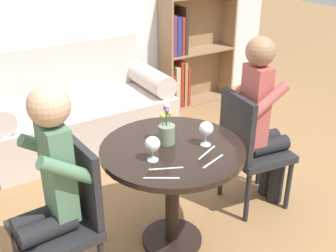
% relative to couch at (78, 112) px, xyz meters
% --- Properties ---
extents(ground_plane, '(16.00, 16.00, 0.00)m').
position_rel_couch_xyz_m(ground_plane, '(0.00, -1.67, -0.31)').
color(ground_plane, olive).
extents(round_table, '(0.87, 0.87, 0.72)m').
position_rel_couch_xyz_m(round_table, '(0.00, -1.67, 0.25)').
color(round_table, black).
rests_on(round_table, ground_plane).
extents(couch, '(1.70, 0.80, 0.92)m').
position_rel_couch_xyz_m(couch, '(0.00, 0.00, 0.00)').
color(couch, beige).
rests_on(couch, ground_plane).
extents(bookshelf_right, '(0.86, 0.28, 1.23)m').
position_rel_couch_xyz_m(bookshelf_right, '(1.42, 0.27, 0.27)').
color(bookshelf_right, '#93704C').
rests_on(bookshelf_right, ground_plane).
extents(chair_left, '(0.45, 0.45, 0.90)m').
position_rel_couch_xyz_m(chair_left, '(-0.69, -1.67, 0.18)').
color(chair_left, '#232326').
rests_on(chair_left, ground_plane).
extents(chair_right, '(0.47, 0.47, 0.90)m').
position_rel_couch_xyz_m(chair_right, '(0.69, -1.60, 0.18)').
color(chair_right, '#232326').
rests_on(chair_right, ground_plane).
extents(person_left, '(0.43, 0.36, 1.25)m').
position_rel_couch_xyz_m(person_left, '(-0.77, -1.68, 0.37)').
color(person_left, black).
rests_on(person_left, ground_plane).
extents(person_right, '(0.44, 0.37, 1.28)m').
position_rel_couch_xyz_m(person_right, '(0.77, -1.62, 0.36)').
color(person_right, black).
rests_on(person_right, ground_plane).
extents(wine_glass_left, '(0.09, 0.09, 0.15)m').
position_rel_couch_xyz_m(wine_glass_left, '(-0.18, -1.74, 0.51)').
color(wine_glass_left, white).
rests_on(wine_glass_left, round_table).
extents(wine_glass_right, '(0.09, 0.09, 0.15)m').
position_rel_couch_xyz_m(wine_glass_right, '(0.19, -1.75, 0.51)').
color(wine_glass_right, white).
rests_on(wine_glass_right, round_table).
extents(flower_vase, '(0.10, 0.10, 0.27)m').
position_rel_couch_xyz_m(flower_vase, '(0.00, -1.60, 0.49)').
color(flower_vase, gray).
rests_on(flower_vase, round_table).
extents(knife_left_setting, '(0.18, 0.09, 0.00)m').
position_rel_couch_xyz_m(knife_left_setting, '(-0.16, -1.86, 0.41)').
color(knife_left_setting, silver).
rests_on(knife_left_setting, round_table).
extents(fork_left_setting, '(0.18, 0.09, 0.00)m').
position_rel_couch_xyz_m(fork_left_setting, '(0.14, -1.83, 0.41)').
color(fork_left_setting, silver).
rests_on(fork_left_setting, round_table).
extents(knife_right_setting, '(0.18, 0.07, 0.00)m').
position_rel_couch_xyz_m(knife_right_setting, '(0.11, -1.93, 0.41)').
color(knife_right_setting, silver).
rests_on(knife_right_setting, round_table).
extents(fork_right_setting, '(0.17, 0.11, 0.00)m').
position_rel_couch_xyz_m(fork_right_setting, '(-0.23, -1.92, 0.41)').
color(fork_right_setting, silver).
rests_on(fork_right_setting, round_table).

